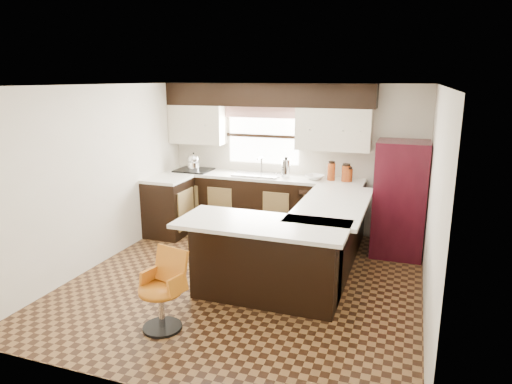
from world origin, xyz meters
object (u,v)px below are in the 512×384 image
at_px(refrigerator, 400,199).
at_px(bar_chair, 161,292).
at_px(peninsula_long, 328,239).
at_px(peninsula_return, 266,262).

relative_size(refrigerator, bar_chair, 2.00).
xyz_separation_m(peninsula_long, bar_chair, (-1.31, -1.96, -0.04)).
bearing_deg(peninsula_return, refrigerator, 55.01).
bearing_deg(bar_chair, refrigerator, 67.26).
distance_m(peninsula_long, bar_chair, 2.36).
xyz_separation_m(refrigerator, bar_chair, (-2.14, -2.92, -0.41)).
bearing_deg(refrigerator, peninsula_long, -130.84).
height_order(peninsula_long, refrigerator, refrigerator).
xyz_separation_m(peninsula_long, refrigerator, (0.83, 0.96, 0.37)).
distance_m(refrigerator, bar_chair, 3.64).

